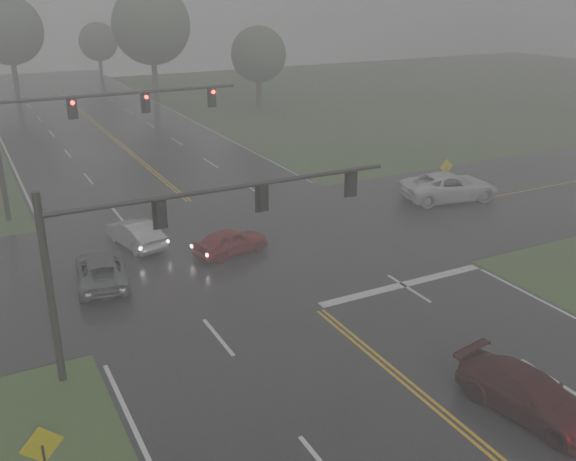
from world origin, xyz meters
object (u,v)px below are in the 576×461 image
car_grey (103,284)px  signal_gantry_near (167,230)px  sedan_silver (137,246)px  pickup_white (448,200)px  sedan_maroon (526,413)px  signal_gantry_far (78,120)px  sedan_red (231,254)px

car_grey → signal_gantry_near: 8.42m
sedan_silver → pickup_white: bearing=163.2°
sedan_maroon → signal_gantry_near: bearing=124.3°
sedan_silver → pickup_white: pickup_white is taller
sedan_silver → pickup_white: 19.31m
car_grey → sedan_silver: bearing=-116.2°
sedan_maroon → signal_gantry_far: 28.17m
sedan_red → signal_gantry_far: signal_gantry_far is taller
car_grey → signal_gantry_near: bearing=107.5°
sedan_maroon → signal_gantry_near: (-8.52, 8.64, 4.70)m
sedan_silver → sedan_maroon: bearing=98.0°
signal_gantry_near → signal_gantry_far: (0.44, 17.82, 0.60)m
sedan_red → pickup_white: (15.34, 1.68, 0.00)m
sedan_silver → car_grey: bearing=43.2°
sedan_silver → car_grey: size_ratio=0.89×
car_grey → signal_gantry_far: 12.24m
sedan_silver → pickup_white: (19.25, -1.50, 0.00)m
pickup_white → signal_gantry_near: (-20.65, -9.06, 4.70)m
car_grey → sedan_maroon: bearing=130.1°
sedan_maroon → sedan_red: sedan_maroon is taller
sedan_maroon → sedan_silver: size_ratio=1.14×
sedan_silver → signal_gantry_far: signal_gantry_far is taller
signal_gantry_near → sedan_maroon: bearing=-45.4°
sedan_maroon → signal_gantry_near: size_ratio=0.37×
sedan_red → signal_gantry_near: bearing=133.0°
car_grey → signal_gantry_far: size_ratio=0.33×
sedan_red → signal_gantry_far: 12.68m
sedan_maroon → car_grey: bearing=111.5°
sedan_red → signal_gantry_near: signal_gantry_near is taller
sedan_red → signal_gantry_near: 10.23m
sedan_silver → pickup_white: size_ratio=0.68×
pickup_white → sedan_maroon: bearing=156.9°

